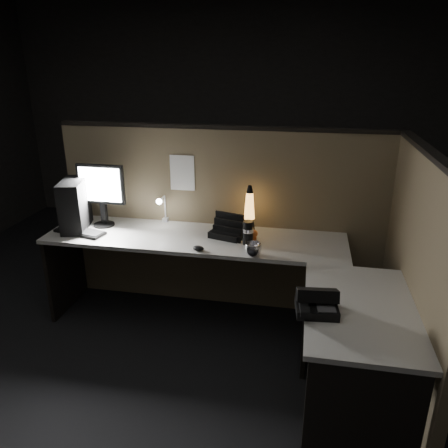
% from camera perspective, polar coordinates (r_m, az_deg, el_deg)
% --- Properties ---
extents(floor, '(6.00, 6.00, 0.00)m').
position_cam_1_polar(floor, '(3.19, -3.62, -18.24)').
color(floor, black).
rests_on(floor, ground).
extents(room_shell, '(6.00, 6.00, 6.00)m').
position_cam_1_polar(room_shell, '(2.51, -4.47, 11.90)').
color(room_shell, silver).
rests_on(room_shell, ground).
extents(partition_back, '(2.66, 0.06, 1.50)m').
position_cam_1_polar(partition_back, '(3.61, -0.24, 0.43)').
color(partition_back, brown).
rests_on(partition_back, ground).
extents(partition_right, '(0.06, 1.66, 1.50)m').
position_cam_1_polar(partition_right, '(2.87, 23.46, -7.02)').
color(partition_right, brown).
rests_on(partition_right, ground).
extents(desk, '(2.60, 1.60, 0.73)m').
position_cam_1_polar(desk, '(3.04, 0.62, -7.16)').
color(desk, beige).
rests_on(desk, ground).
extents(pc_tower, '(0.26, 0.41, 0.39)m').
position_cam_1_polar(pc_tower, '(3.64, -18.91, 2.38)').
color(pc_tower, black).
rests_on(pc_tower, desk).
extents(monitor, '(0.39, 0.17, 0.50)m').
position_cam_1_polar(monitor, '(3.62, -15.74, 4.40)').
color(monitor, black).
rests_on(monitor, desk).
extents(keyboard, '(0.43, 0.23, 0.02)m').
position_cam_1_polar(keyboard, '(3.59, -18.30, -0.97)').
color(keyboard, black).
rests_on(keyboard, desk).
extents(mouse, '(0.10, 0.08, 0.03)m').
position_cam_1_polar(mouse, '(3.10, -3.37, -3.18)').
color(mouse, black).
rests_on(mouse, desk).
extents(clip_lamp, '(0.05, 0.19, 0.24)m').
position_cam_1_polar(clip_lamp, '(3.58, -8.06, 2.09)').
color(clip_lamp, silver).
rests_on(clip_lamp, desk).
extents(organizer, '(0.29, 0.27, 0.18)m').
position_cam_1_polar(organizer, '(3.35, 0.56, -0.86)').
color(organizer, black).
rests_on(organizer, desk).
extents(lava_lamp, '(0.10, 0.10, 0.38)m').
position_cam_1_polar(lava_lamp, '(3.36, 3.32, 1.35)').
color(lava_lamp, black).
rests_on(lava_lamp, desk).
extents(travel_mug, '(0.08, 0.08, 0.18)m').
position_cam_1_polar(travel_mug, '(3.18, 3.15, -1.15)').
color(travel_mug, black).
rests_on(travel_mug, desk).
extents(steel_mug, '(0.14, 0.14, 0.09)m').
position_cam_1_polar(steel_mug, '(3.01, 3.82, -3.35)').
color(steel_mug, silver).
rests_on(steel_mug, desk).
extents(figurine, '(0.06, 0.06, 0.06)m').
position_cam_1_polar(figurine, '(3.27, 3.92, -1.26)').
color(figurine, orange).
rests_on(figurine, desk).
extents(pinned_paper, '(0.20, 0.00, 0.29)m').
position_cam_1_polar(pinned_paper, '(3.53, -5.47, 6.65)').
color(pinned_paper, white).
rests_on(pinned_paper, partition_back).
extents(desk_phone, '(0.24, 0.25, 0.13)m').
position_cam_1_polar(desk_phone, '(2.43, 11.94, -10.01)').
color(desk_phone, black).
rests_on(desk_phone, desk).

